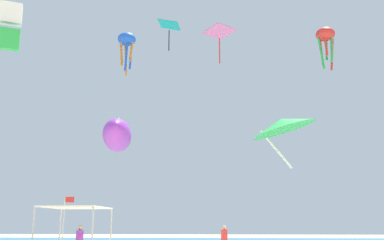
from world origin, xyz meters
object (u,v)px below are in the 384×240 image
object	(u,v)px
person_leftmost	(224,237)
kite_diamond_pink	(219,33)
kite_octopus_blue	(127,41)
kite_inflatable_purple	(117,136)
kite_box_white	(9,26)
kite_delta_green	(283,124)
kite_diamond_teal	(169,26)
banner_flag	(65,219)
kite_octopus_red	(325,36)
person_near_tent	(80,239)
canopy_tent	(76,210)

from	to	relation	value
person_leftmost	kite_diamond_pink	distance (m)	23.75
person_leftmost	kite_octopus_blue	xyz separation A→B (m)	(-10.33, 17.17, 20.32)
kite_inflatable_purple	kite_box_white	world-z (taller)	kite_box_white
kite_delta_green	kite_diamond_pink	size ratio (longest dim) A/B	1.60
kite_diamond_teal	kite_inflatable_purple	distance (m)	18.51
banner_flag	kite_octopus_blue	distance (m)	25.85
kite_octopus_red	kite_delta_green	bearing A→B (deg)	-26.77
kite_diamond_pink	person_near_tent	bearing A→B (deg)	-155.56
kite_octopus_blue	kite_box_white	bearing A→B (deg)	95.43
canopy_tent	kite_delta_green	size ratio (longest dim) A/B	0.59
kite_inflatable_purple	kite_diamond_pink	bearing A→B (deg)	139.60
kite_box_white	kite_octopus_red	bearing A→B (deg)	-175.34
banner_flag	kite_inflatable_purple	distance (m)	6.25
person_near_tent	person_leftmost	world-z (taller)	person_near_tent
person_leftmost	kite_octopus_blue	bearing A→B (deg)	-33.13
person_near_tent	kite_inflatable_purple	distance (m)	8.07
banner_flag	kite_delta_green	world-z (taller)	kite_delta_green
canopy_tent	kite_inflatable_purple	size ratio (longest dim) A/B	0.49
canopy_tent	person_leftmost	size ratio (longest dim) A/B	2.01
banner_flag	canopy_tent	bearing A→B (deg)	-66.23
canopy_tent	person_leftmost	distance (m)	9.57
kite_octopus_red	person_near_tent	bearing A→B (deg)	-34.03
canopy_tent	banner_flag	xyz separation A→B (m)	(-2.74, 6.22, -0.35)
person_near_tent	person_leftmost	xyz separation A→B (m)	(7.73, 3.40, -0.00)
person_near_tent	banner_flag	distance (m)	4.04
person_near_tent	kite_diamond_teal	bearing A→B (deg)	-74.80
person_near_tent	kite_octopus_red	size ratio (longest dim) A/B	0.40
person_leftmost	kite_octopus_blue	world-z (taller)	kite_octopus_blue
kite_box_white	person_near_tent	bearing A→B (deg)	140.80
banner_flag	kite_diamond_pink	bearing A→B (deg)	55.02
kite_delta_green	kite_box_white	bearing A→B (deg)	-75.49
canopy_tent	kite_box_white	distance (m)	14.16
person_leftmost	banner_flag	bearing A→B (deg)	26.39
canopy_tent	kite_octopus_red	size ratio (longest dim) A/B	0.81
banner_flag	kite_box_white	distance (m)	12.82
banner_flag	kite_diamond_pink	distance (m)	24.87
kite_diamond_teal	kite_box_white	xyz separation A→B (m)	(-8.46, -15.52, -7.08)
kite_octopus_red	kite_diamond_pink	bearing A→B (deg)	-86.82
kite_diamond_pink	kite_octopus_red	bearing A→B (deg)	-53.82
canopy_tent	kite_delta_green	bearing A→B (deg)	46.31
canopy_tent	person_near_tent	bearing A→B (deg)	103.20
kite_delta_green	canopy_tent	bearing A→B (deg)	-52.36
kite_delta_green	kite_diamond_pink	bearing A→B (deg)	-157.55
kite_inflatable_purple	banner_flag	bearing A→B (deg)	-74.53
kite_octopus_red	kite_octopus_blue	world-z (taller)	kite_octopus_blue
canopy_tent	banner_flag	distance (m)	6.80
kite_octopus_red	kite_diamond_teal	distance (m)	15.28
person_near_tent	kite_box_white	bearing A→B (deg)	9.84
kite_octopus_red	kite_box_white	distance (m)	27.41
kite_diamond_teal	kite_delta_green	size ratio (longest dim) A/B	0.54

